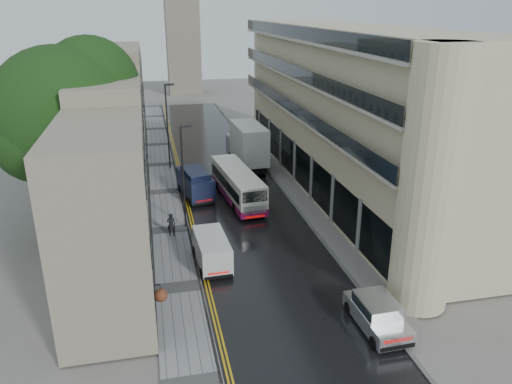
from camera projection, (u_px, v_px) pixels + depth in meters
name	position (u px, v px, depth m)	size (l,w,h in m)	color
road	(230.00, 188.00, 45.77)	(9.00, 85.00, 0.02)	black
left_sidewalk	(165.00, 192.00, 44.58)	(2.70, 85.00, 0.12)	gray
right_sidewalk	(286.00, 183.00, 46.84)	(1.80, 85.00, 0.12)	slate
old_shop_row	(118.00, 122.00, 44.07)	(4.50, 56.00, 12.00)	gray
modern_block	(346.00, 111.00, 44.02)	(8.00, 40.00, 14.00)	#C4B991
tree_near	(65.00, 142.00, 33.98)	(10.56, 10.56, 13.89)	black
tree_far	(89.00, 114.00, 46.19)	(9.24, 9.24, 12.46)	black
cream_bus	(235.00, 197.00, 39.75)	(2.23, 9.81, 2.67)	white
white_lorry	(240.00, 151.00, 48.91)	(2.62, 8.73, 4.58)	silver
silver_hatchback	(375.00, 334.00, 23.99)	(1.93, 4.40, 1.65)	silver
white_van	(202.00, 263.00, 30.21)	(1.87, 4.37, 1.98)	silver
navy_van	(190.00, 191.00, 41.21)	(2.06, 5.14, 2.62)	black
pedestrian	(171.00, 224.00, 35.69)	(0.62, 0.41, 1.71)	black
lamp_post_near	(183.00, 178.00, 36.11)	(0.86, 0.19, 7.68)	#232225
lamp_post_far	(168.00, 127.00, 49.52)	(0.95, 0.21, 8.45)	black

